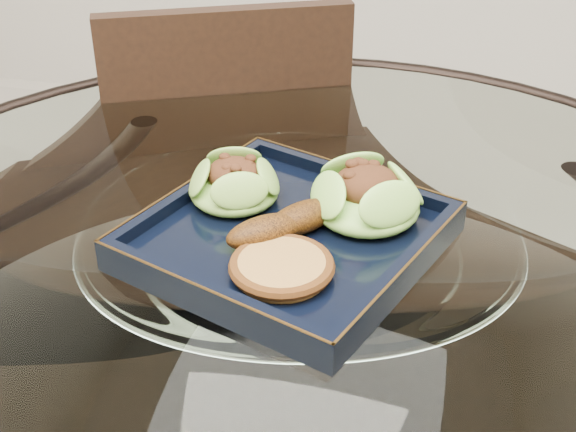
# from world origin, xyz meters

# --- Properties ---
(dining_table) EXTENTS (1.13, 1.13, 0.77)m
(dining_table) POSITION_xyz_m (-0.00, -0.00, 0.60)
(dining_table) COLOR white
(dining_table) RESTS_ON ground
(dining_chair) EXTENTS (0.51, 0.51, 0.88)m
(dining_chair) POSITION_xyz_m (-0.16, 0.30, 0.49)
(dining_chair) COLOR black
(dining_chair) RESTS_ON ground
(navy_plate) EXTENTS (0.35, 0.35, 0.02)m
(navy_plate) POSITION_xyz_m (-0.02, 0.02, 0.77)
(navy_plate) COLOR black
(navy_plate) RESTS_ON dining_table
(lettuce_wrap_left) EXTENTS (0.10, 0.10, 0.03)m
(lettuce_wrap_left) POSITION_xyz_m (-0.09, 0.07, 0.80)
(lettuce_wrap_left) COLOR olive
(lettuce_wrap_left) RESTS_ON navy_plate
(lettuce_wrap_right) EXTENTS (0.13, 0.13, 0.04)m
(lettuce_wrap_right) POSITION_xyz_m (0.05, 0.07, 0.80)
(lettuce_wrap_right) COLOR #62A32F
(lettuce_wrap_right) RESTS_ON navy_plate
(roasted_plantain) EXTENTS (0.14, 0.15, 0.03)m
(roasted_plantain) POSITION_xyz_m (-0.00, 0.03, 0.80)
(roasted_plantain) COLOR #582D09
(roasted_plantain) RESTS_ON navy_plate
(crumb_patty) EXTENTS (0.11, 0.11, 0.02)m
(crumb_patty) POSITION_xyz_m (-0.01, -0.05, 0.79)
(crumb_patty) COLOR #AC7D39
(crumb_patty) RESTS_ON navy_plate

